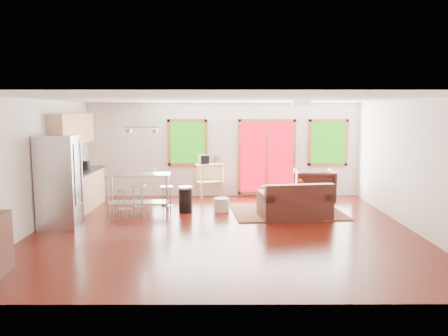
{
  "coord_description": "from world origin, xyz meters",
  "views": [
    {
      "loc": [
        -0.03,
        -8.6,
        2.35
      ],
      "look_at": [
        0.0,
        0.3,
        1.2
      ],
      "focal_mm": 35.0,
      "sensor_mm": 36.0,
      "label": 1
    }
  ],
  "objects_px": {
    "coffee_table": "(307,193)",
    "refrigerator": "(60,182)",
    "rug": "(287,211)",
    "island": "(139,186)",
    "armchair": "(314,185)",
    "ottoman": "(277,196)",
    "loveseat": "(295,204)",
    "kitchen_cart": "(210,168)"
  },
  "relations": [
    {
      "from": "rug",
      "to": "island",
      "type": "height_order",
      "value": "island"
    },
    {
      "from": "rug",
      "to": "kitchen_cart",
      "type": "distance_m",
      "value": 2.74
    },
    {
      "from": "coffee_table",
      "to": "refrigerator",
      "type": "bearing_deg",
      "value": -160.96
    },
    {
      "from": "loveseat",
      "to": "ottoman",
      "type": "relative_size",
      "value": 2.46
    },
    {
      "from": "loveseat",
      "to": "island",
      "type": "xyz_separation_m",
      "value": [
        -3.56,
        0.55,
        0.31
      ]
    },
    {
      "from": "loveseat",
      "to": "refrigerator",
      "type": "distance_m",
      "value": 5.0
    },
    {
      "from": "armchair",
      "to": "refrigerator",
      "type": "relative_size",
      "value": 0.53
    },
    {
      "from": "refrigerator",
      "to": "kitchen_cart",
      "type": "bearing_deg",
      "value": 44.57
    },
    {
      "from": "armchair",
      "to": "coffee_table",
      "type": "bearing_deg",
      "value": 58.61
    },
    {
      "from": "loveseat",
      "to": "kitchen_cart",
      "type": "distance_m",
      "value": 3.17
    },
    {
      "from": "ottoman",
      "to": "island",
      "type": "height_order",
      "value": "island"
    },
    {
      "from": "armchair",
      "to": "kitchen_cart",
      "type": "relative_size",
      "value": 0.84
    },
    {
      "from": "armchair",
      "to": "island",
      "type": "distance_m",
      "value": 4.4
    },
    {
      "from": "armchair",
      "to": "kitchen_cart",
      "type": "height_order",
      "value": "kitchen_cart"
    },
    {
      "from": "loveseat",
      "to": "refrigerator",
      "type": "relative_size",
      "value": 0.87
    },
    {
      "from": "loveseat",
      "to": "coffee_table",
      "type": "height_order",
      "value": "loveseat"
    },
    {
      "from": "ottoman",
      "to": "armchair",
      "type": "bearing_deg",
      "value": 2.25
    },
    {
      "from": "loveseat",
      "to": "armchair",
      "type": "bearing_deg",
      "value": 55.29
    },
    {
      "from": "armchair",
      "to": "ottoman",
      "type": "distance_m",
      "value": 0.97
    },
    {
      "from": "coffee_table",
      "to": "loveseat",
      "type": "bearing_deg",
      "value": -112.75
    },
    {
      "from": "ottoman",
      "to": "rug",
      "type": "bearing_deg",
      "value": -82.35
    },
    {
      "from": "armchair",
      "to": "ottoman",
      "type": "bearing_deg",
      "value": 5.74
    },
    {
      "from": "rug",
      "to": "loveseat",
      "type": "relative_size",
      "value": 1.55
    },
    {
      "from": "refrigerator",
      "to": "island",
      "type": "height_order",
      "value": "refrigerator"
    },
    {
      "from": "ottoman",
      "to": "refrigerator",
      "type": "relative_size",
      "value": 0.35
    },
    {
      "from": "coffee_table",
      "to": "armchair",
      "type": "bearing_deg",
      "value": 55.12
    },
    {
      "from": "refrigerator",
      "to": "kitchen_cart",
      "type": "relative_size",
      "value": 1.6
    },
    {
      "from": "kitchen_cart",
      "to": "island",
      "type": "bearing_deg",
      "value": -130.31
    },
    {
      "from": "ottoman",
      "to": "island",
      "type": "bearing_deg",
      "value": -164.69
    },
    {
      "from": "rug",
      "to": "ottoman",
      "type": "height_order",
      "value": "ottoman"
    },
    {
      "from": "loveseat",
      "to": "coffee_table",
      "type": "relative_size",
      "value": 1.4
    },
    {
      "from": "coffee_table",
      "to": "refrigerator",
      "type": "relative_size",
      "value": 0.62
    },
    {
      "from": "coffee_table",
      "to": "island",
      "type": "relative_size",
      "value": 0.78
    },
    {
      "from": "loveseat",
      "to": "kitchen_cart",
      "type": "bearing_deg",
      "value": 119.98
    },
    {
      "from": "ottoman",
      "to": "refrigerator",
      "type": "distance_m",
      "value": 5.24
    },
    {
      "from": "rug",
      "to": "coffee_table",
      "type": "relative_size",
      "value": 2.17
    },
    {
      "from": "ottoman",
      "to": "refrigerator",
      "type": "height_order",
      "value": "refrigerator"
    },
    {
      "from": "armchair",
      "to": "kitchen_cart",
      "type": "bearing_deg",
      "value": -15.58
    },
    {
      "from": "rug",
      "to": "armchair",
      "type": "xyz_separation_m",
      "value": [
        0.82,
        0.9,
        0.48
      ]
    },
    {
      "from": "island",
      "to": "loveseat",
      "type": "bearing_deg",
      "value": -8.84
    },
    {
      "from": "ottoman",
      "to": "island",
      "type": "distance_m",
      "value": 3.51
    },
    {
      "from": "island",
      "to": "armchair",
      "type": "bearing_deg",
      "value": 12.55
    }
  ]
}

